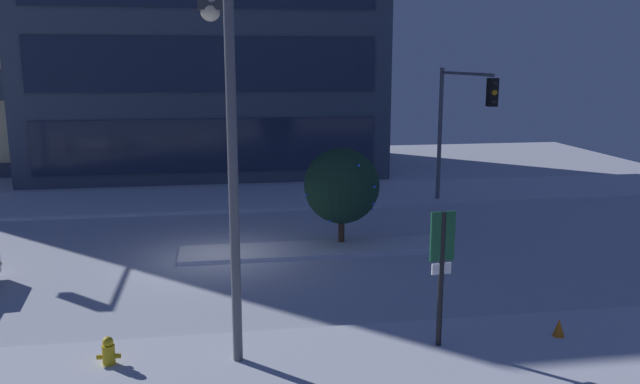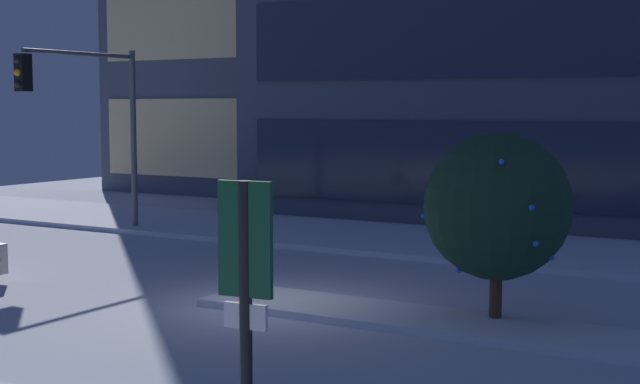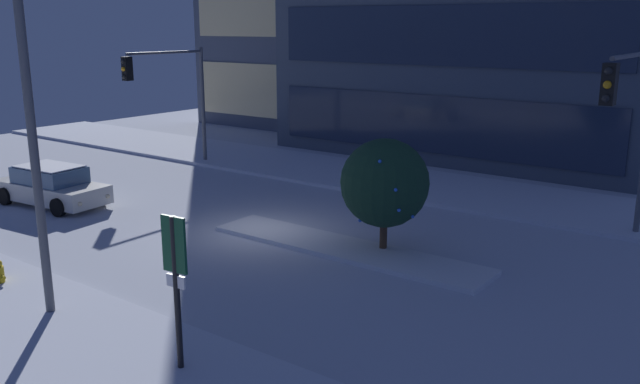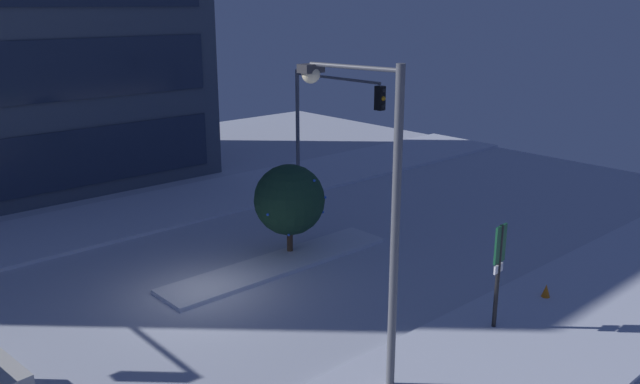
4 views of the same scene
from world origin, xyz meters
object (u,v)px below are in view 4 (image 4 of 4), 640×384
(street_lamp_arched, at_px, (369,183))
(construction_cone, at_px, (546,293))
(decorated_tree_median, at_px, (289,200))
(traffic_light_corner_far_right, at_px, (331,111))
(parking_info_sign, at_px, (499,264))

(street_lamp_arched, bearing_deg, construction_cone, -103.63)
(street_lamp_arched, xyz_separation_m, construction_cone, (7.33, -0.69, -4.75))
(decorated_tree_median, height_order, construction_cone, decorated_tree_median)
(street_lamp_arched, bearing_deg, traffic_light_corner_far_right, -47.83)
(street_lamp_arched, distance_m, decorated_tree_median, 9.09)
(traffic_light_corner_far_right, distance_m, parking_info_sign, 13.42)
(parking_info_sign, relative_size, construction_cone, 5.74)
(street_lamp_arched, height_order, construction_cone, street_lamp_arched)
(decorated_tree_median, bearing_deg, street_lamp_arched, -117.07)
(decorated_tree_median, relative_size, construction_cone, 6.17)
(traffic_light_corner_far_right, height_order, decorated_tree_median, traffic_light_corner_far_right)
(construction_cone, bearing_deg, decorated_tree_median, 112.27)
(street_lamp_arched, relative_size, decorated_tree_median, 2.28)
(traffic_light_corner_far_right, bearing_deg, decorated_tree_median, -55.39)
(traffic_light_corner_far_right, distance_m, street_lamp_arched, 14.98)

